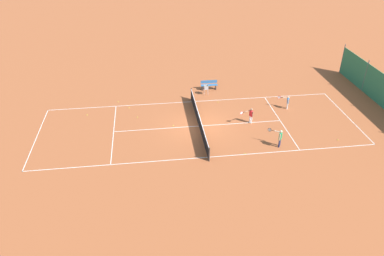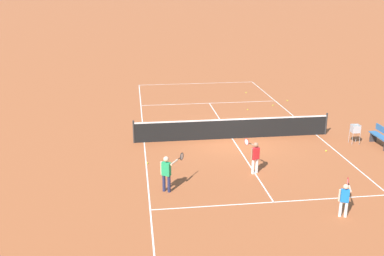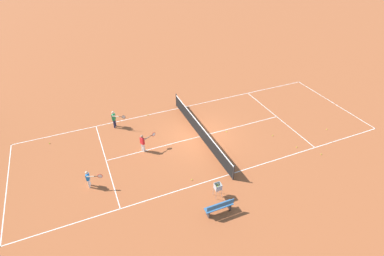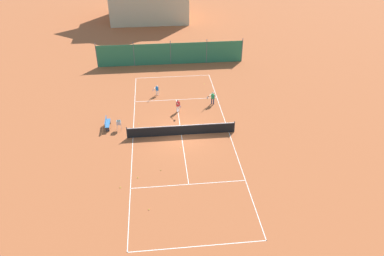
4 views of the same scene
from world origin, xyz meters
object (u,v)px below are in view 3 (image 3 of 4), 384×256
(tennis_ball_alley_left, at_px, (273,135))
(tennis_ball_service_box, at_px, (297,147))
(player_far_baseline, at_px, (114,118))
(tennis_ball_by_net_left, at_px, (49,143))
(tennis_ball_by_net_right, at_px, (321,154))
(tennis_ball_alley_right, at_px, (192,180))
(player_near_service, at_px, (143,142))
(tennis_ball_mid_court, at_px, (227,132))
(tennis_ball_far_corner, at_px, (148,115))
(tennis_net, at_px, (200,131))
(player_near_baseline, at_px, (89,178))
(tennis_ball_near_corner, at_px, (327,129))
(courtside_bench, at_px, (219,207))
(ball_hopper, at_px, (218,187))

(tennis_ball_alley_left, bearing_deg, tennis_ball_service_box, -158.41)
(player_far_baseline, xyz_separation_m, tennis_ball_by_net_left, (-0.21, 4.46, -0.73))
(tennis_ball_by_net_right, relative_size, tennis_ball_by_net_left, 1.00)
(tennis_ball_by_net_right, bearing_deg, tennis_ball_alley_right, 82.16)
(player_near_service, bearing_deg, tennis_ball_service_box, -111.41)
(player_near_service, relative_size, tennis_ball_mid_court, 18.96)
(tennis_ball_service_box, distance_m, tennis_ball_far_corner, 10.98)
(tennis_net, bearing_deg, tennis_ball_by_net_left, 71.30)
(tennis_ball_by_net_right, xyz_separation_m, tennis_ball_mid_court, (4.57, 4.32, 0.00))
(player_near_service, height_order, player_near_baseline, player_near_service)
(tennis_ball_near_corner, relative_size, tennis_ball_alley_right, 1.00)
(tennis_ball_alley_right, bearing_deg, tennis_ball_far_corner, 2.75)
(tennis_ball_far_corner, bearing_deg, tennis_ball_alley_left, -129.66)
(tennis_ball_alley_left, distance_m, tennis_ball_far_corner, 9.34)
(tennis_ball_by_net_right, relative_size, tennis_ball_alley_right, 1.00)
(tennis_ball_near_corner, bearing_deg, tennis_ball_alley_right, 94.39)
(tennis_ball_service_box, bearing_deg, tennis_ball_by_net_right, -141.66)
(tennis_ball_by_net_right, distance_m, tennis_ball_far_corner, 12.50)
(tennis_ball_alley_left, relative_size, tennis_ball_mid_court, 1.00)
(player_near_service, bearing_deg, player_near_baseline, 117.79)
(tennis_ball_service_box, bearing_deg, tennis_ball_by_net_left, 65.26)
(tennis_ball_alley_left, bearing_deg, tennis_net, 67.62)
(player_far_baseline, relative_size, tennis_ball_service_box, 19.91)
(tennis_ball_service_box, distance_m, tennis_ball_by_net_left, 16.37)
(tennis_ball_service_box, xyz_separation_m, tennis_ball_alley_right, (-0.03, 7.50, 0.00))
(courtside_bench, bearing_deg, player_far_baseline, 18.37)
(tennis_net, height_order, courtside_bench, tennis_net)
(ball_hopper, bearing_deg, tennis_ball_far_corner, 6.95)
(tennis_net, relative_size, tennis_ball_mid_court, 139.09)
(tennis_ball_near_corner, bearing_deg, tennis_ball_service_box, 103.53)
(tennis_net, bearing_deg, tennis_ball_alley_left, -112.38)
(player_near_service, height_order, tennis_ball_alley_right, player_near_service)
(player_near_baseline, height_order, tennis_ball_far_corner, player_near_baseline)
(tennis_ball_mid_court, bearing_deg, tennis_ball_far_corner, 46.25)
(tennis_ball_alley_right, bearing_deg, tennis_ball_alley_left, -75.68)
(tennis_net, relative_size, player_near_service, 7.34)
(tennis_ball_service_box, bearing_deg, player_near_service, 68.59)
(player_near_service, distance_m, tennis_ball_far_corner, 4.33)
(tennis_ball_near_corner, bearing_deg, tennis_ball_far_corner, 58.41)
(ball_hopper, bearing_deg, tennis_ball_alley_right, 25.06)
(tennis_ball_mid_court, bearing_deg, player_near_service, 87.40)
(tennis_ball_service_box, bearing_deg, tennis_ball_far_corner, 45.73)
(player_near_service, bearing_deg, tennis_ball_far_corner, -19.36)
(player_near_service, relative_size, tennis_ball_by_net_left, 18.96)
(tennis_ball_far_corner, bearing_deg, ball_hopper, -173.05)
(tennis_ball_by_net_left, bearing_deg, tennis_ball_by_net_right, -116.97)
(player_near_baseline, relative_size, tennis_ball_far_corner, 16.77)
(tennis_ball_alley_right, distance_m, tennis_ball_by_net_left, 10.09)
(tennis_ball_mid_court, distance_m, tennis_ball_by_net_left, 12.01)
(tennis_ball_alley_right, bearing_deg, tennis_ball_by_net_left, 46.96)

